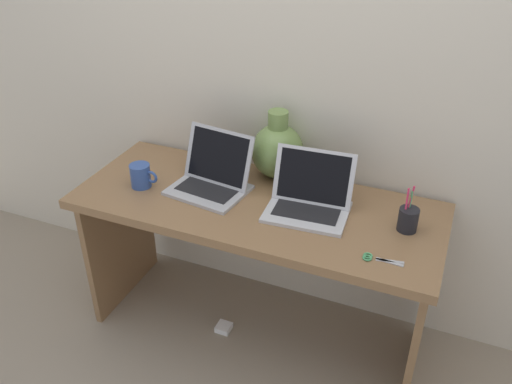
{
  "coord_description": "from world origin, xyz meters",
  "views": [
    {
      "loc": [
        0.73,
        -1.76,
        1.94
      ],
      "look_at": [
        0.0,
        0.0,
        0.78
      ],
      "focal_mm": 37.72,
      "sensor_mm": 36.0,
      "label": 1
    }
  ],
  "objects_px": {
    "laptop_left": "(213,174)",
    "laptop_right": "(310,196)",
    "pen_cup": "(408,219)",
    "scissors": "(375,259)",
    "coffee_mug": "(141,176)",
    "green_vase": "(277,150)",
    "power_brick": "(224,327)"
  },
  "relations": [
    {
      "from": "laptop_left",
      "to": "pen_cup",
      "type": "height_order",
      "value": "laptop_left"
    },
    {
      "from": "laptop_left",
      "to": "laptop_right",
      "type": "relative_size",
      "value": 1.01
    },
    {
      "from": "laptop_right",
      "to": "green_vase",
      "type": "xyz_separation_m",
      "value": [
        -0.22,
        0.2,
        0.07
      ]
    },
    {
      "from": "coffee_mug",
      "to": "green_vase",
      "type": "bearing_deg",
      "value": 31.76
    },
    {
      "from": "green_vase",
      "to": "pen_cup",
      "type": "height_order",
      "value": "green_vase"
    },
    {
      "from": "scissors",
      "to": "laptop_right",
      "type": "bearing_deg",
      "value": 144.3
    },
    {
      "from": "laptop_left",
      "to": "laptop_right",
      "type": "height_order",
      "value": "laptop_left"
    },
    {
      "from": "pen_cup",
      "to": "laptop_left",
      "type": "bearing_deg",
      "value": 179.78
    },
    {
      "from": "coffee_mug",
      "to": "scissors",
      "type": "height_order",
      "value": "coffee_mug"
    },
    {
      "from": "pen_cup",
      "to": "scissors",
      "type": "height_order",
      "value": "pen_cup"
    },
    {
      "from": "laptop_right",
      "to": "coffee_mug",
      "type": "height_order",
      "value": "laptop_right"
    },
    {
      "from": "scissors",
      "to": "pen_cup",
      "type": "bearing_deg",
      "value": 72.44
    },
    {
      "from": "coffee_mug",
      "to": "pen_cup",
      "type": "distance_m",
      "value": 1.13
    },
    {
      "from": "laptop_right",
      "to": "scissors",
      "type": "distance_m",
      "value": 0.4
    },
    {
      "from": "green_vase",
      "to": "power_brick",
      "type": "height_order",
      "value": "green_vase"
    },
    {
      "from": "laptop_left",
      "to": "green_vase",
      "type": "xyz_separation_m",
      "value": [
        0.22,
        0.2,
        0.06
      ]
    },
    {
      "from": "power_brick",
      "to": "laptop_right",
      "type": "bearing_deg",
      "value": 17.43
    },
    {
      "from": "pen_cup",
      "to": "power_brick",
      "type": "relative_size",
      "value": 2.68
    },
    {
      "from": "laptop_left",
      "to": "power_brick",
      "type": "xyz_separation_m",
      "value": [
        0.08,
        -0.11,
        -0.78
      ]
    },
    {
      "from": "coffee_mug",
      "to": "laptop_right",
      "type": "bearing_deg",
      "value": 8.77
    },
    {
      "from": "green_vase",
      "to": "coffee_mug",
      "type": "distance_m",
      "value": 0.61
    },
    {
      "from": "coffee_mug",
      "to": "pen_cup",
      "type": "height_order",
      "value": "pen_cup"
    },
    {
      "from": "laptop_left",
      "to": "power_brick",
      "type": "relative_size",
      "value": 4.99
    },
    {
      "from": "power_brick",
      "to": "laptop_left",
      "type": "bearing_deg",
      "value": 124.23
    },
    {
      "from": "laptop_left",
      "to": "pen_cup",
      "type": "distance_m",
      "value": 0.83
    },
    {
      "from": "scissors",
      "to": "power_brick",
      "type": "height_order",
      "value": "scissors"
    },
    {
      "from": "laptop_right",
      "to": "scissors",
      "type": "relative_size",
      "value": 2.34
    },
    {
      "from": "scissors",
      "to": "power_brick",
      "type": "bearing_deg",
      "value": 170.22
    },
    {
      "from": "laptop_right",
      "to": "coffee_mug",
      "type": "bearing_deg",
      "value": -171.23
    },
    {
      "from": "green_vase",
      "to": "coffee_mug",
      "type": "bearing_deg",
      "value": -148.24
    },
    {
      "from": "coffee_mug",
      "to": "power_brick",
      "type": "xyz_separation_m",
      "value": [
        0.37,
        -0.0,
        -0.77
      ]
    },
    {
      "from": "laptop_left",
      "to": "coffee_mug",
      "type": "relative_size",
      "value": 2.69
    }
  ]
}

